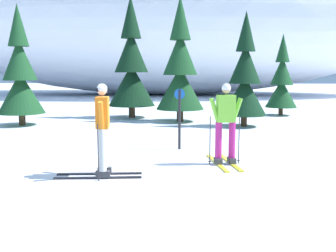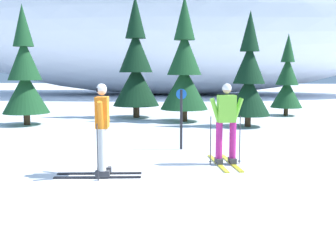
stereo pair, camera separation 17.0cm
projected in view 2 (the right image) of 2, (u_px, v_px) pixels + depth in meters
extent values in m
plane|color=white|center=(128.00, 169.00, 8.77)|extent=(120.00, 120.00, 0.00)
cube|color=black|center=(97.00, 177.00, 8.02)|extent=(1.72, 0.29, 0.03)
cube|color=black|center=(100.00, 173.00, 8.33)|extent=(1.72, 0.29, 0.03)
cube|color=#38383D|center=(102.00, 174.00, 8.01)|extent=(0.29, 0.17, 0.12)
cube|color=#38383D|center=(104.00, 170.00, 8.32)|extent=(0.29, 0.17, 0.12)
cylinder|color=silver|center=(102.00, 150.00, 7.94)|extent=(0.15, 0.15, 0.83)
cylinder|color=silver|center=(104.00, 147.00, 8.26)|extent=(0.15, 0.15, 0.83)
cube|color=orange|center=(102.00, 112.00, 8.00)|extent=(0.28, 0.42, 0.62)
cylinder|color=orange|center=(101.00, 116.00, 7.76)|extent=(0.13, 0.28, 0.58)
cylinder|color=orange|center=(104.00, 113.00, 8.26)|extent=(0.13, 0.28, 0.58)
sphere|color=beige|center=(102.00, 90.00, 7.94)|extent=(0.19, 0.19, 0.19)
sphere|color=white|center=(102.00, 89.00, 7.94)|extent=(0.21, 0.21, 0.21)
cube|color=black|center=(98.00, 90.00, 7.94)|extent=(0.05, 0.15, 0.07)
cylinder|color=#2D2D33|center=(98.00, 152.00, 7.76)|extent=(0.02, 0.02, 1.11)
cylinder|color=#2D2D33|center=(98.00, 178.00, 7.83)|extent=(0.07, 0.07, 0.01)
cylinder|color=#2D2D33|center=(102.00, 146.00, 8.44)|extent=(0.02, 0.02, 1.11)
cylinder|color=#2D2D33|center=(103.00, 169.00, 8.50)|extent=(0.07, 0.07, 0.01)
cube|color=gold|center=(218.00, 163.00, 9.26)|extent=(0.43, 1.74, 0.03)
cube|color=gold|center=(231.00, 163.00, 9.29)|extent=(0.43, 1.74, 0.03)
cube|color=#38383D|center=(219.00, 161.00, 9.15)|extent=(0.19, 0.30, 0.12)
cube|color=#38383D|center=(232.00, 160.00, 9.18)|extent=(0.19, 0.30, 0.12)
cylinder|color=#B7237A|center=(219.00, 140.00, 9.09)|extent=(0.15, 0.15, 0.82)
cylinder|color=#B7237A|center=(233.00, 140.00, 9.12)|extent=(0.15, 0.15, 0.82)
cube|color=#75C638|center=(227.00, 109.00, 9.01)|extent=(0.43, 0.31, 0.60)
cylinder|color=#75C638|center=(216.00, 111.00, 8.99)|extent=(0.29, 0.15, 0.58)
cylinder|color=#75C638|center=(237.00, 111.00, 9.04)|extent=(0.29, 0.15, 0.58)
sphere|color=tan|center=(227.00, 89.00, 8.95)|extent=(0.19, 0.19, 0.19)
sphere|color=white|center=(227.00, 88.00, 8.95)|extent=(0.21, 0.21, 0.21)
cube|color=black|center=(226.00, 89.00, 9.03)|extent=(0.15, 0.06, 0.07)
cylinder|color=#2D2D33|center=(211.00, 140.00, 9.13)|extent=(0.02, 0.02, 1.10)
cylinder|color=#2D2D33|center=(210.00, 162.00, 9.19)|extent=(0.07, 0.07, 0.01)
cylinder|color=#2D2D33|center=(240.00, 140.00, 9.20)|extent=(0.02, 0.02, 1.10)
cylinder|color=#2D2D33|center=(239.00, 161.00, 9.27)|extent=(0.07, 0.07, 0.01)
cylinder|color=#47301E|center=(27.00, 117.00, 15.89)|extent=(0.25, 0.25, 0.63)
cone|color=#194723|center=(26.00, 93.00, 15.77)|extent=(1.79, 1.79, 1.60)
cone|color=#194723|center=(24.00, 59.00, 15.59)|extent=(1.29, 1.29, 1.60)
cone|color=#194723|center=(22.00, 25.00, 15.42)|extent=(0.79, 0.79, 1.60)
cylinder|color=#47301E|center=(136.00, 109.00, 18.40)|extent=(0.29, 0.29, 0.73)
cone|color=black|center=(136.00, 85.00, 18.25)|extent=(2.09, 2.09, 1.87)
cone|color=black|center=(136.00, 51.00, 18.05)|extent=(1.50, 1.50, 1.87)
cone|color=black|center=(135.00, 17.00, 17.85)|extent=(0.92, 0.92, 1.87)
cylinder|color=#47301E|center=(184.00, 113.00, 16.96)|extent=(0.28, 0.28, 0.69)
cone|color=#194723|center=(184.00, 88.00, 16.82)|extent=(1.98, 1.98, 1.77)
cone|color=#194723|center=(184.00, 53.00, 16.63)|extent=(1.43, 1.43, 1.77)
cone|color=#194723|center=(185.00, 18.00, 16.43)|extent=(0.87, 0.87, 1.77)
cylinder|color=#47301E|center=(248.00, 119.00, 15.41)|extent=(0.23, 0.23, 0.58)
cone|color=black|center=(248.00, 96.00, 15.29)|extent=(1.67, 1.67, 1.49)
cone|color=black|center=(249.00, 63.00, 15.13)|extent=(1.20, 1.20, 1.49)
cone|color=black|center=(250.00, 31.00, 14.97)|extent=(0.73, 0.73, 1.49)
cylinder|color=#47301E|center=(286.00, 110.00, 19.23)|extent=(0.21, 0.21, 0.52)
cone|color=#194723|center=(287.00, 93.00, 19.12)|extent=(1.48, 1.48, 1.33)
cone|color=#194723|center=(287.00, 71.00, 18.98)|extent=(1.06, 1.06, 1.33)
cone|color=#194723|center=(288.00, 48.00, 18.83)|extent=(0.65, 0.65, 1.33)
ellipsoid|color=white|center=(170.00, 19.00, 35.53)|extent=(42.84, 17.32, 13.22)
cylinder|color=black|center=(181.00, 120.00, 10.87)|extent=(0.07, 0.07, 1.61)
cylinder|color=blue|center=(181.00, 94.00, 10.78)|extent=(0.28, 0.02, 0.28)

